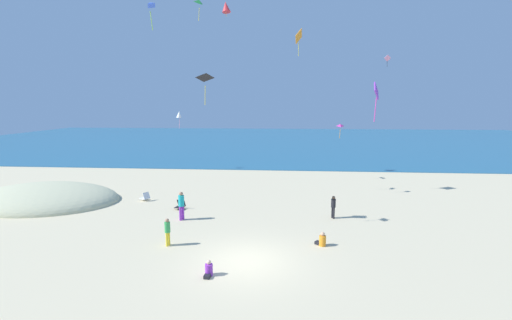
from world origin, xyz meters
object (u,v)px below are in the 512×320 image
object	(u,v)px
person_4	(181,204)
kite_green	(199,2)
person_1	(322,240)
kite_white	(179,114)
person_0	(333,205)
kite_blue	(150,5)
person_2	(168,230)
kite_red	(226,7)
kite_orange	(299,37)
beach_chair_near_camera	(145,197)
kite_magenta	(340,125)
person_3	(209,270)
kite_black	(204,76)
beach_chair_far_right	(180,205)
kite_purple	(376,92)
kite_pink	(387,59)

from	to	relation	value
person_4	kite_green	world-z (taller)	kite_green
person_1	kite_white	distance (m)	22.94
person_0	kite_blue	xyz separation A→B (m)	(-9.61, -3.04, 10.80)
person_2	person_4	bearing A→B (deg)	-65.11
kite_green	person_0	bearing A→B (deg)	-25.20
person_4	kite_red	size ratio (longest dim) A/B	1.31
kite_orange	beach_chair_near_camera	bearing A→B (deg)	-167.09
kite_magenta	kite_green	bearing A→B (deg)	-172.51
person_1	person_3	size ratio (longest dim) A/B	1.07
kite_orange	kite_black	distance (m)	9.30
beach_chair_near_camera	kite_magenta	distance (m)	15.10
beach_chair_far_right	kite_white	distance (m)	14.78
beach_chair_far_right	kite_black	bearing A→B (deg)	55.48
person_0	kite_white	size ratio (longest dim) A/B	0.78
kite_green	kite_black	size ratio (longest dim) A/B	0.81
kite_orange	kite_blue	distance (m)	11.25
person_1	kite_green	bearing A→B (deg)	-6.57
person_1	person_2	bearing A→B (deg)	44.89
beach_chair_far_right	kite_purple	size ratio (longest dim) A/B	0.49
kite_green	kite_black	xyz separation A→B (m)	(1.56, -5.82, -5.42)
beach_chair_near_camera	kite_black	xyz separation A→B (m)	(5.51, -4.46, 8.04)
person_4	kite_magenta	bearing A→B (deg)	65.33
beach_chair_far_right	kite_pink	size ratio (longest dim) A/B	0.63
person_2	person_3	size ratio (longest dim) A/B	2.10
kite_purple	kite_orange	distance (m)	13.51
kite_pink	kite_black	world-z (taller)	kite_pink
person_2	kite_black	xyz separation A→B (m)	(1.29, 3.10, 7.51)
beach_chair_near_camera	kite_red	world-z (taller)	kite_red
beach_chair_near_camera	kite_black	size ratio (longest dim) A/B	0.45
person_4	kite_green	distance (m)	13.75
kite_black	kite_green	bearing A→B (deg)	105.03
person_2	kite_black	world-z (taller)	kite_black
beach_chair_far_right	kite_purple	xyz separation A→B (m)	(10.01, -8.41, 7.00)
kite_orange	kite_green	distance (m)	7.27
person_4	kite_blue	world-z (taller)	kite_blue
kite_blue	person_1	bearing A→B (deg)	-7.46
beach_chair_near_camera	beach_chair_far_right	xyz separation A→B (m)	(3.08, -1.72, -0.01)
person_4	kite_black	distance (m)	7.54
person_0	kite_red	size ratio (longest dim) A/B	1.05
beach_chair_far_right	kite_magenta	bearing A→B (deg)	125.89
kite_pink	person_2	bearing A→B (deg)	-128.86
person_4	kite_blue	distance (m)	10.81
person_0	person_4	world-z (taller)	person_4
kite_blue	kite_red	world-z (taller)	kite_red
beach_chair_far_right	kite_blue	xyz separation A→B (m)	(0.16, -4.14, 11.34)
person_4	kite_magenta	world-z (taller)	kite_magenta
kite_magenta	kite_orange	bearing A→B (deg)	-176.18
person_4	kite_green	bearing A→B (deg)	121.11
beach_chair_near_camera	kite_purple	distance (m)	17.97
person_0	kite_green	distance (m)	16.25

